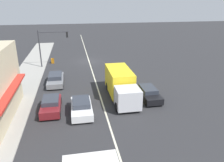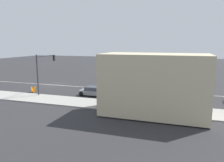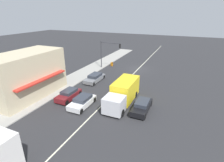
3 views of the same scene
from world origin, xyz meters
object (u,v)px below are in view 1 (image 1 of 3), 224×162
Objects in this scene: warning_aframe_sign at (53,61)px; sedan_maroon at (51,105)px; traffic_signal_main at (49,42)px; delivery_truck at (121,84)px; van_white at (81,107)px; pedestrian at (8,87)px; suv_grey at (56,79)px; suv_black at (148,93)px.

warning_aframe_sign is 0.21× the size of sedan_maroon.
traffic_signal_main reaches higher than delivery_truck.
sedan_maroon is at bearing -18.46° from van_white.
warning_aframe_sign is 0.11× the size of delivery_truck.
warning_aframe_sign is (-0.10, -2.03, -3.47)m from traffic_signal_main.
delivery_truck is (-12.07, 2.47, 0.47)m from pedestrian.
sedan_maroon reaches higher than warning_aframe_sign.
suv_grey is (-1.03, 9.62, 0.18)m from warning_aframe_sign.
sedan_maroon is at bearing 94.32° from traffic_signal_main.
suv_grey is (-1.12, 7.59, -3.29)m from traffic_signal_main.
sedan_maroon is (7.20, 2.00, -0.83)m from delivery_truck.
warning_aframe_sign is 17.08m from delivery_truck.
warning_aframe_sign is 19.36m from suv_black.
suv_grey is at bearing 98.43° from traffic_signal_main.
suv_grey is (10.00, -6.29, -0.01)m from suv_black.
traffic_signal_main is at bearing 87.26° from warning_aframe_sign.
suv_black is 10.05m from sedan_maroon.
warning_aframe_sign is at bearing -86.53° from sedan_maroon.
traffic_signal_main is at bearing -57.18° from delivery_truck.
van_white reaches higher than suv_grey.
van_white reaches higher than warning_aframe_sign.
van_white is 0.90× the size of suv_grey.
suv_grey is at bearing 96.10° from warning_aframe_sign.
suv_black is at bearing 124.73° from warning_aframe_sign.
traffic_signal_main is 0.75× the size of delivery_truck.
van_white reaches higher than suv_black.
delivery_truck reaches higher than pedestrian.
warning_aframe_sign is at bearing -83.90° from suv_grey.
traffic_signal_main is at bearing -81.57° from suv_grey.
suv_black is (-11.12, 13.88, -3.28)m from traffic_signal_main.
sedan_maroon is at bearing 93.47° from warning_aframe_sign.
traffic_signal_main is at bearing -109.76° from pedestrian.
traffic_signal_main is 15.55m from delivery_truck.
delivery_truck reaches higher than sedan_maroon.
van_white is at bearing 161.54° from sedan_maroon.
suv_black is (-14.87, 3.44, -0.38)m from pedestrian.
pedestrian is 12.33m from delivery_truck.
delivery_truck is 1.82× the size of van_white.
warning_aframe_sign is (-3.85, -12.47, -0.57)m from pedestrian.
traffic_signal_main is 1.36× the size of van_white.
pedestrian is at bearing -11.56° from delivery_truck.
suv_black reaches higher than warning_aframe_sign.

